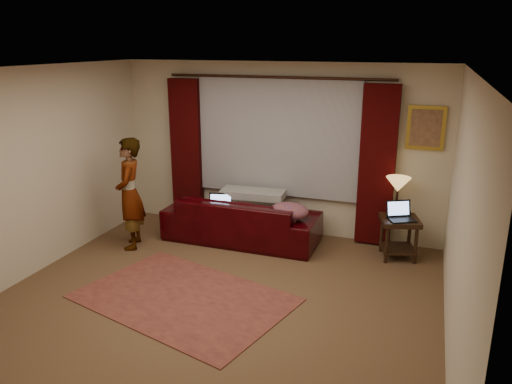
% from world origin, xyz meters
% --- Properties ---
extents(floor, '(5.00, 5.00, 0.01)m').
position_xyz_m(floor, '(0.00, 0.00, -0.01)').
color(floor, brown).
rests_on(floor, ground).
extents(ceiling, '(5.00, 5.00, 0.02)m').
position_xyz_m(ceiling, '(0.00, 0.00, 2.60)').
color(ceiling, silver).
rests_on(ceiling, ground).
extents(wall_back, '(5.00, 0.02, 2.60)m').
position_xyz_m(wall_back, '(0.00, 2.50, 1.30)').
color(wall_back, beige).
rests_on(wall_back, ground).
extents(wall_front, '(5.00, 0.02, 2.60)m').
position_xyz_m(wall_front, '(0.00, -2.50, 1.30)').
color(wall_front, beige).
rests_on(wall_front, ground).
extents(wall_left, '(0.02, 5.00, 2.60)m').
position_xyz_m(wall_left, '(-2.50, 0.00, 1.30)').
color(wall_left, beige).
rests_on(wall_left, ground).
extents(wall_right, '(0.02, 5.00, 2.60)m').
position_xyz_m(wall_right, '(2.50, 0.00, 1.30)').
color(wall_right, beige).
rests_on(wall_right, ground).
extents(sheer_curtain, '(2.50, 0.05, 1.80)m').
position_xyz_m(sheer_curtain, '(0.00, 2.44, 1.50)').
color(sheer_curtain, '#9D9DA4').
rests_on(sheer_curtain, wall_back).
extents(drape_left, '(0.50, 0.14, 2.30)m').
position_xyz_m(drape_left, '(-1.50, 2.39, 1.18)').
color(drape_left, '#310404').
rests_on(drape_left, floor).
extents(drape_right, '(0.50, 0.14, 2.30)m').
position_xyz_m(drape_right, '(1.50, 2.39, 1.18)').
color(drape_right, '#310404').
rests_on(drape_right, floor).
extents(curtain_rod, '(0.04, 0.04, 3.40)m').
position_xyz_m(curtain_rod, '(0.00, 2.39, 2.38)').
color(curtain_rod, black).
rests_on(curtain_rod, wall_back).
extents(picture_frame, '(0.50, 0.04, 0.60)m').
position_xyz_m(picture_frame, '(2.10, 2.47, 1.75)').
color(picture_frame, '#B79330').
rests_on(picture_frame, wall_back).
extents(sofa, '(2.29, 1.01, 0.92)m').
position_xyz_m(sofa, '(-0.37, 1.89, 0.46)').
color(sofa, black).
rests_on(sofa, floor).
extents(throw_blanket, '(0.97, 0.45, 0.11)m').
position_xyz_m(throw_blanket, '(-0.26, 2.08, 0.93)').
color(throw_blanket, '#999892').
rests_on(throw_blanket, sofa).
extents(clothing_pile, '(0.63, 0.53, 0.23)m').
position_xyz_m(clothing_pile, '(0.40, 1.76, 0.58)').
color(clothing_pile, '#7A4352').
rests_on(clothing_pile, sofa).
extents(laptop_sofa, '(0.43, 0.45, 0.25)m').
position_xyz_m(laptop_sofa, '(-0.65, 1.71, 0.59)').
color(laptop_sofa, black).
rests_on(laptop_sofa, sofa).
extents(area_rug, '(2.72, 2.17, 0.01)m').
position_xyz_m(area_rug, '(-0.37, -0.01, 0.01)').
color(area_rug, brown).
rests_on(area_rug, floor).
extents(end_table, '(0.61, 0.61, 0.58)m').
position_xyz_m(end_table, '(1.89, 2.01, 0.29)').
color(end_table, black).
rests_on(end_table, floor).
extents(tiffany_lamp, '(0.43, 0.43, 0.53)m').
position_xyz_m(tiffany_lamp, '(1.82, 2.15, 0.84)').
color(tiffany_lamp, '#A58040').
rests_on(tiffany_lamp, end_table).
extents(laptop_table, '(0.47, 0.48, 0.25)m').
position_xyz_m(laptop_table, '(1.91, 1.94, 0.70)').
color(laptop_table, black).
rests_on(laptop_table, end_table).
extents(person, '(0.62, 0.62, 1.60)m').
position_xyz_m(person, '(-1.78, 1.14, 0.80)').
color(person, '#999892').
rests_on(person, floor).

